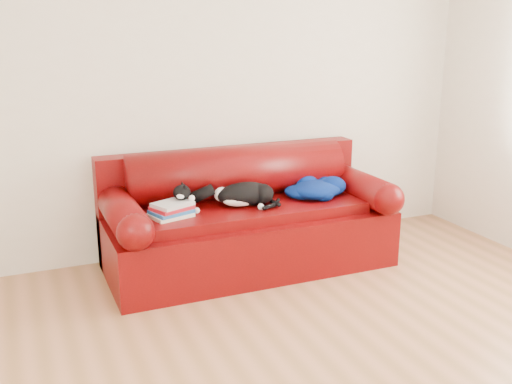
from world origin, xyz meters
The scene contains 7 objects.
ground centered at (0.00, 0.00, 0.00)m, with size 4.50×4.50×0.00m, color olive.
room_shell centered at (0.12, 0.02, 1.67)m, with size 4.52×4.02×2.61m.
sofa_base centered at (0.12, 1.49, 0.24)m, with size 2.10×0.90×0.50m.
sofa_back centered at (0.12, 1.74, 0.54)m, with size 2.10×1.01×0.88m.
book_stack centered at (-0.49, 1.40, 0.55)m, with size 0.31×0.27×0.10m.
cat centered at (0.06, 1.44, 0.58)m, with size 0.56×0.37×0.22m.
blanket centered at (0.67, 1.46, 0.56)m, with size 0.58×0.48×0.15m.
Camera 1 is at (-1.48, -2.44, 1.77)m, focal length 42.00 mm.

